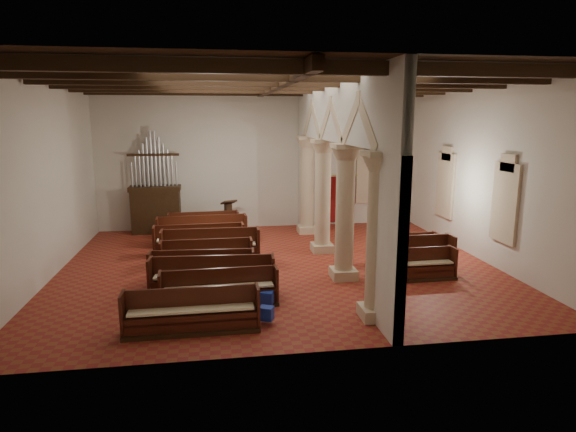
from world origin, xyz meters
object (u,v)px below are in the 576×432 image
at_px(pipe_organ, 156,201).
at_px(lectern, 228,219).
at_px(aisle_pew_0, 427,268).
at_px(nave_pew_0, 192,318).
at_px(processional_banner, 343,211).

height_order(pipe_organ, lectern, pipe_organ).
distance_m(lectern, aisle_pew_0, 9.09).
relative_size(lectern, nave_pew_0, 0.46).
bearing_deg(aisle_pew_0, nave_pew_0, -159.96).
distance_m(lectern, processional_banner, 5.01).
bearing_deg(pipe_organ, lectern, -7.95).
xyz_separation_m(pipe_organ, aisle_pew_0, (8.81, -7.41, -1.05)).
xyz_separation_m(pipe_organ, lectern, (3.01, -0.42, -0.78)).
xyz_separation_m(processional_banner, nave_pew_0, (-6.11, -9.60, -0.47)).
distance_m(pipe_organ, processional_banner, 8.05).
height_order(processional_banner, nave_pew_0, processional_banner).
bearing_deg(pipe_organ, nave_pew_0, -79.31).
bearing_deg(nave_pew_0, pipe_organ, 100.04).
bearing_deg(processional_banner, aisle_pew_0, -59.73).
height_order(pipe_organ, processional_banner, pipe_organ).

